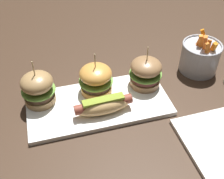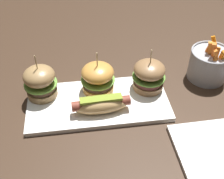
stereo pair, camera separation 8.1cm
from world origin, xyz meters
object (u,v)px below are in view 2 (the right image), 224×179
object	(u,v)px
platter_main	(98,103)
fries_bucket	(209,64)
slider_right	(149,75)
slider_left	(40,82)
slider_center	(98,78)
side_plate	(221,154)
hot_dog	(101,104)

from	to	relation	value
platter_main	fries_bucket	distance (m)	0.38
slider_right	slider_left	bearing A→B (deg)	178.26
slider_left	slider_right	size ratio (longest dim) A/B	1.04
platter_main	slider_center	distance (m)	0.07
slider_left	side_plate	world-z (taller)	slider_left
slider_left	slider_center	size ratio (longest dim) A/B	1.05
platter_main	side_plate	bearing A→B (deg)	-38.12
slider_center	slider_right	bearing A→B (deg)	-3.36
side_plate	fries_bucket	bearing A→B (deg)	75.03
hot_dog	slider_right	size ratio (longest dim) A/B	1.19
hot_dog	slider_left	bearing A→B (deg)	151.14
side_plate	platter_main	bearing A→B (deg)	141.88
slider_center	platter_main	bearing A→B (deg)	-96.46
platter_main	slider_right	size ratio (longest dim) A/B	3.00
platter_main	slider_right	world-z (taller)	slider_right
slider_right	hot_dog	bearing A→B (deg)	-151.69
slider_right	fries_bucket	xyz separation A→B (m)	(0.21, 0.04, -0.01)
hot_dog	slider_center	xyz separation A→B (m)	(0.00, 0.09, 0.02)
slider_left	slider_right	world-z (taller)	slider_left
slider_right	slider_center	bearing A→B (deg)	176.64
platter_main	slider_left	xyz separation A→B (m)	(-0.16, 0.05, 0.06)
fries_bucket	slider_right	bearing A→B (deg)	-169.03
hot_dog	side_plate	xyz separation A→B (m)	(0.28, -0.18, -0.03)
platter_main	side_plate	world-z (taller)	platter_main
slider_right	side_plate	xyz separation A→B (m)	(0.13, -0.26, -0.06)
platter_main	fries_bucket	bearing A→B (deg)	12.50
hot_dog	fries_bucket	bearing A→B (deg)	18.81
fries_bucket	slider_left	bearing A→B (deg)	-176.71
fries_bucket	side_plate	bearing A→B (deg)	-104.97
slider_center	slider_right	size ratio (longest dim) A/B	0.99
hot_dog	side_plate	bearing A→B (deg)	-33.03
slider_left	slider_right	bearing A→B (deg)	-1.74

